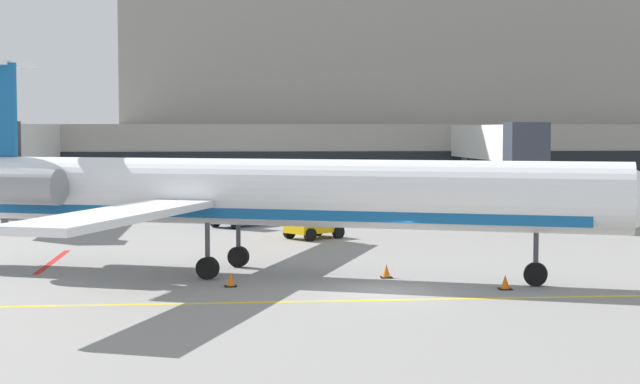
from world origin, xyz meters
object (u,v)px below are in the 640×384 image
at_px(fuel_tank, 38,195).
at_px(baggage_tug, 235,212).
at_px(pushback_tractor, 309,221).
at_px(regional_jet, 243,193).

bearing_deg(fuel_tank, baggage_tug, -30.98).
height_order(baggage_tug, pushback_tractor, pushback_tractor).
height_order(regional_jet, baggage_tug, regional_jet).
relative_size(baggage_tug, pushback_tractor, 1.12).
xyz_separation_m(regional_jet, fuel_tank, (-13.49, 27.25, -1.87)).
height_order(baggage_tug, fuel_tank, fuel_tank).
xyz_separation_m(baggage_tug, fuel_tank, (-13.32, 8.00, 0.58)).
relative_size(regional_jet, fuel_tank, 4.25).
bearing_deg(regional_jet, pushback_tractor, 72.99).
xyz_separation_m(regional_jet, baggage_tug, (-0.17, 19.25, -2.45)).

